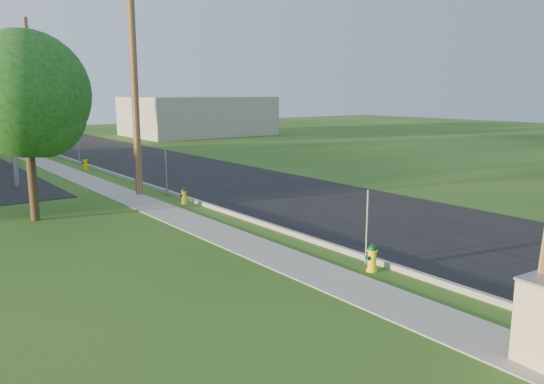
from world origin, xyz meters
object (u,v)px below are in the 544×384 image
(utility_pole_far, at_px, (32,87))
(price_pylon, at_px, (7,71))
(hydrant_far, at_px, (85,163))
(hydrant_near, at_px, (372,258))
(hydrant_mid, at_px, (184,196))
(utility_pole_mid, at_px, (134,81))
(tree_verge, at_px, (29,99))

(utility_pole_far, xyz_separation_m, price_pylon, (-3.90, -12.50, 0.63))
(price_pylon, distance_m, hydrant_far, 7.61)
(utility_pole_far, relative_size, hydrant_near, 13.00)
(price_pylon, xyz_separation_m, hydrant_far, (4.44, 3.59, -5.03))
(hydrant_mid, height_order, hydrant_far, hydrant_far)
(utility_pole_mid, xyz_separation_m, hydrant_near, (0.56, -13.27, -4.60))
(hydrant_mid, distance_m, hydrant_far, 12.04)
(hydrant_mid, bearing_deg, price_pylon, 118.42)
(utility_pole_far, bearing_deg, hydrant_mid, -88.17)
(utility_pole_mid, bearing_deg, price_pylon, 125.34)
(utility_pole_mid, height_order, utility_pole_far, utility_pole_mid)
(utility_pole_far, height_order, tree_verge, utility_pole_far)
(tree_verge, relative_size, hydrant_mid, 9.87)
(utility_pole_mid, relative_size, price_pylon, 1.43)
(utility_pole_far, height_order, price_pylon, utility_pole_far)
(utility_pole_far, bearing_deg, hydrant_far, -86.53)
(utility_pole_far, relative_size, hydrant_mid, 14.24)
(price_pylon, relative_size, hydrant_near, 9.37)
(utility_pole_mid, xyz_separation_m, price_pylon, (-3.90, 5.50, 0.48))
(utility_pole_mid, bearing_deg, hydrant_mid, -77.19)
(price_pylon, bearing_deg, hydrant_mid, -61.58)
(price_pylon, height_order, tree_verge, price_pylon)
(utility_pole_far, distance_m, tree_verge, 20.96)
(utility_pole_far, distance_m, hydrant_far, 9.95)
(hydrant_near, bearing_deg, utility_pole_far, 91.03)
(hydrant_far, bearing_deg, utility_pole_mid, -93.40)
(hydrant_near, height_order, hydrant_mid, hydrant_near)
(utility_pole_far, relative_size, hydrant_far, 11.54)
(utility_pole_mid, xyz_separation_m, hydrant_far, (0.54, 9.09, -4.55))
(tree_verge, height_order, hydrant_mid, tree_verge)
(utility_pole_mid, distance_m, hydrant_mid, 5.53)
(price_pylon, height_order, hydrant_near, price_pylon)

